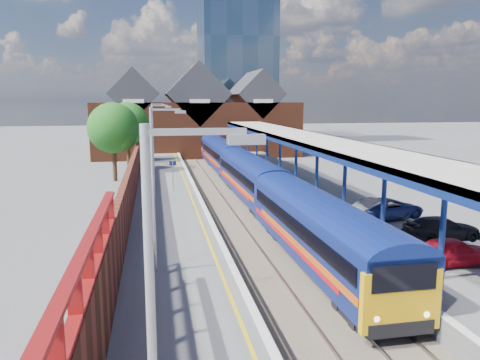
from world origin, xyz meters
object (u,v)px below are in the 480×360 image
(lamp_post_c, at_px, (155,145))
(platform_sign, at_px, (173,171))
(lamp_post_d, at_px, (154,131))
(parked_car_dark, at_px, (442,229))
(parked_car_red, at_px, (454,251))
(parked_car_silver, at_px, (379,209))
(parked_car_blue, at_px, (389,208))
(train, at_px, (234,162))
(lamp_post_b, at_px, (156,180))

(lamp_post_c, height_order, platform_sign, lamp_post_c)
(lamp_post_d, bearing_deg, parked_car_dark, -63.89)
(parked_car_red, height_order, parked_car_silver, parked_car_silver)
(platform_sign, bearing_deg, parked_car_silver, -42.65)
(parked_car_dark, xyz_separation_m, parked_car_blue, (-0.52, 4.74, 0.03))
(platform_sign, distance_m, parked_car_blue, 17.14)
(lamp_post_c, relative_size, parked_car_red, 1.91)
(platform_sign, height_order, parked_car_red, platform_sign)
(train, distance_m, lamp_post_c, 13.48)
(parked_car_blue, bearing_deg, lamp_post_c, 41.55)
(platform_sign, xyz_separation_m, parked_car_dark, (13.36, -16.04, -1.08))
(lamp_post_d, height_order, parked_car_dark, lamp_post_d)
(lamp_post_b, height_order, parked_car_silver, lamp_post_b)
(train, distance_m, platform_sign, 10.77)
(lamp_post_b, xyz_separation_m, lamp_post_d, (0.00, 32.00, 0.00))
(lamp_post_c, distance_m, parked_car_dark, 20.63)
(parked_car_red, relative_size, parked_car_dark, 0.87)
(train, height_order, parked_car_dark, train)
(lamp_post_d, xyz_separation_m, parked_car_silver, (13.59, -25.26, -3.35))
(lamp_post_b, xyz_separation_m, parked_car_blue, (14.21, 6.70, -3.35))
(lamp_post_b, relative_size, lamp_post_c, 1.00)
(parked_car_silver, height_order, parked_car_blue, parked_car_blue)
(parked_car_red, xyz_separation_m, parked_car_silver, (0.61, 8.32, 0.02))
(lamp_post_d, height_order, platform_sign, lamp_post_d)
(train, relative_size, lamp_post_d, 9.42)
(platform_sign, relative_size, parked_car_red, 0.68)
(lamp_post_c, distance_m, parked_car_blue, 17.31)
(train, height_order, lamp_post_b, lamp_post_b)
(lamp_post_c, height_order, lamp_post_d, same)
(lamp_post_d, xyz_separation_m, platform_sign, (1.36, -14.00, -2.30))
(train, relative_size, parked_car_dark, 15.62)
(train, xyz_separation_m, lamp_post_b, (-7.86, -26.57, 2.87))
(parked_car_red, bearing_deg, lamp_post_b, 85.14)
(platform_sign, bearing_deg, lamp_post_b, -94.33)
(parked_car_dark, bearing_deg, platform_sign, 36.36)
(parked_car_dark, bearing_deg, lamp_post_c, 42.93)
(lamp_post_b, xyz_separation_m, parked_car_dark, (14.73, 1.96, -3.38))
(lamp_post_d, bearing_deg, train, -34.65)
(train, bearing_deg, parked_car_silver, -73.88)
(platform_sign, bearing_deg, parked_car_red, -59.32)
(parked_car_silver, xyz_separation_m, parked_car_blue, (0.62, -0.04, 0.00))
(parked_car_dark, bearing_deg, lamp_post_b, 94.14)
(lamp_post_b, distance_m, platform_sign, 18.20)
(train, distance_m, lamp_post_d, 9.97)
(parked_car_red, bearing_deg, lamp_post_d, 23.21)
(platform_sign, height_order, parked_car_silver, platform_sign)
(lamp_post_c, relative_size, parked_car_dark, 1.66)
(parked_car_red, height_order, parked_car_blue, parked_car_blue)
(lamp_post_c, xyz_separation_m, parked_car_dark, (14.73, -14.04, -3.38))
(lamp_post_b, bearing_deg, parked_car_silver, 26.39)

